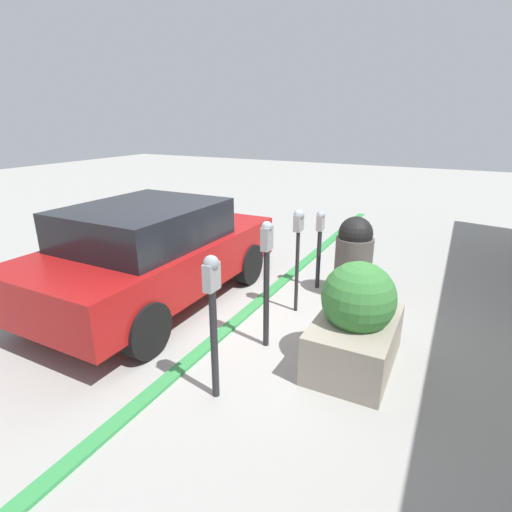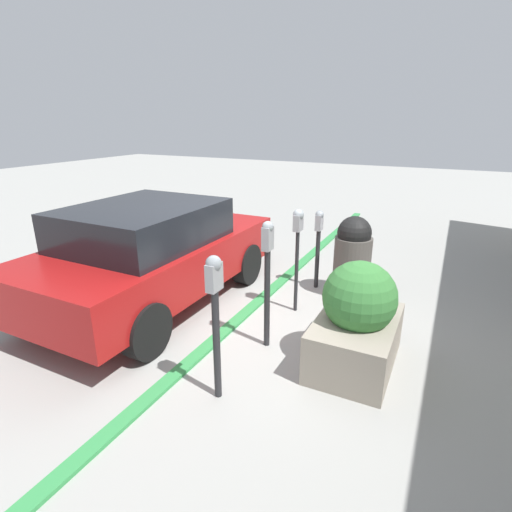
# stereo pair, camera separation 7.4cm
# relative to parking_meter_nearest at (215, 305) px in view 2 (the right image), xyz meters

# --- Properties ---
(ground_plane) EXTENTS (40.00, 40.00, 0.00)m
(ground_plane) POSITION_rel_parking_meter_nearest_xyz_m (1.54, 0.50, -1.00)
(ground_plane) COLOR #999993
(curb_strip) EXTENTS (14.02, 0.16, 0.04)m
(curb_strip) POSITION_rel_parking_meter_nearest_xyz_m (1.54, 0.58, -0.98)
(curb_strip) COLOR #338C47
(curb_strip) RESTS_ON ground_plane
(parking_meter_nearest) EXTENTS (0.17, 0.15, 1.48)m
(parking_meter_nearest) POSITION_rel_parking_meter_nearest_xyz_m (0.00, 0.00, 0.00)
(parking_meter_nearest) COLOR #232326
(parking_meter_nearest) RESTS_ON ground_plane
(parking_meter_second) EXTENTS (0.15, 0.13, 1.55)m
(parking_meter_second) POSITION_rel_parking_meter_nearest_xyz_m (1.07, -0.03, 0.01)
(parking_meter_second) COLOR #232326
(parking_meter_second) RESTS_ON ground_plane
(parking_meter_middle) EXTENTS (0.18, 0.15, 1.48)m
(parking_meter_middle) POSITION_rel_parking_meter_nearest_xyz_m (2.10, -0.01, 0.12)
(parking_meter_middle) COLOR #232326
(parking_meter_middle) RESTS_ON ground_plane
(parking_meter_fourth) EXTENTS (0.16, 0.13, 1.28)m
(parking_meter_fourth) POSITION_rel_parking_meter_nearest_xyz_m (3.03, -0.01, -0.14)
(parking_meter_fourth) COLOR #232326
(parking_meter_fourth) RESTS_ON ground_plane
(planter_box) EXTENTS (1.28, 0.83, 1.21)m
(planter_box) POSITION_rel_parking_meter_nearest_xyz_m (1.15, -1.08, -0.47)
(planter_box) COLOR gray
(planter_box) RESTS_ON ground_plane
(parked_car_front) EXTENTS (3.97, 2.00, 1.50)m
(parked_car_front) POSITION_rel_parking_meter_nearest_xyz_m (1.42, 1.98, -0.21)
(parked_car_front) COLOR maroon
(parked_car_front) RESTS_ON ground_plane
(trash_bin) EXTENTS (0.56, 0.56, 1.26)m
(trash_bin) POSITION_rel_parking_meter_nearest_xyz_m (2.97, -0.58, -0.37)
(trash_bin) COLOR #514C47
(trash_bin) RESTS_ON ground_plane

